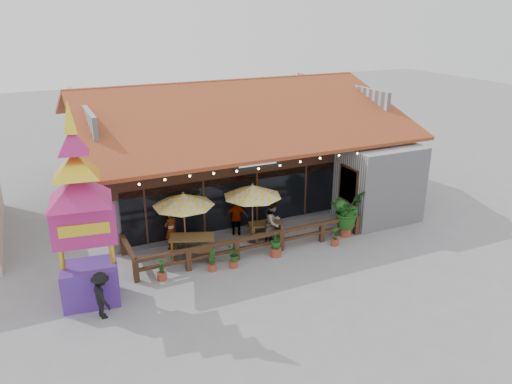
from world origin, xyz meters
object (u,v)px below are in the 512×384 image
pedestrian (102,295)px  thai_sign_tower (79,194)px  umbrella_left (183,200)px  picnic_table_left (192,243)px  tropical_plant (347,211)px  umbrella_right (252,191)px  picnic_table_right (266,227)px

pedestrian → thai_sign_tower: bearing=-1.3°
thai_sign_tower → pedestrian: (0.20, -1.13, -3.14)m
umbrella_left → picnic_table_left: size_ratio=1.50×
tropical_plant → umbrella_left: bearing=168.5°
pedestrian → tropical_plant: bearing=-91.2°
tropical_plant → thai_sign_tower: bearing=-176.0°
picnic_table_left → pedestrian: 4.94m
umbrella_left → umbrella_right: 2.94m
tropical_plant → pedestrian: 10.91m
umbrella_right → pedestrian: umbrella_right is taller
tropical_plant → pedestrian: size_ratio=1.28×
umbrella_right → tropical_plant: 4.31m
picnic_table_right → pedestrian: size_ratio=0.96×
picnic_table_left → picnic_table_right: picnic_table_left is taller
picnic_table_left → umbrella_left: bearing=112.6°
umbrella_left → pedestrian: umbrella_left is taller
picnic_table_left → thai_sign_tower: thai_sign_tower is taller
picnic_table_right → umbrella_left: bearing=179.3°
umbrella_right → thai_sign_tower: bearing=-164.3°
umbrella_left → tropical_plant: bearing=-11.5°
umbrella_right → picnic_table_right: (0.71, 0.16, -1.86)m
picnic_table_right → thai_sign_tower: size_ratio=0.21×
umbrella_right → picnic_table_right: umbrella_right is taller
umbrella_left → umbrella_right: bearing=-4.1°
picnic_table_left → picnic_table_right: 3.50m
thai_sign_tower → pedestrian: bearing=-80.1°
umbrella_left → picnic_table_right: (3.64, -0.05, -1.86)m
umbrella_right → thai_sign_tower: (-6.96, -1.96, 1.63)m
umbrella_right → pedestrian: 7.58m
thai_sign_tower → pedestrian: size_ratio=4.62×
umbrella_left → tropical_plant: umbrella_left is taller
umbrella_left → thai_sign_tower: (-4.02, -2.17, 1.62)m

